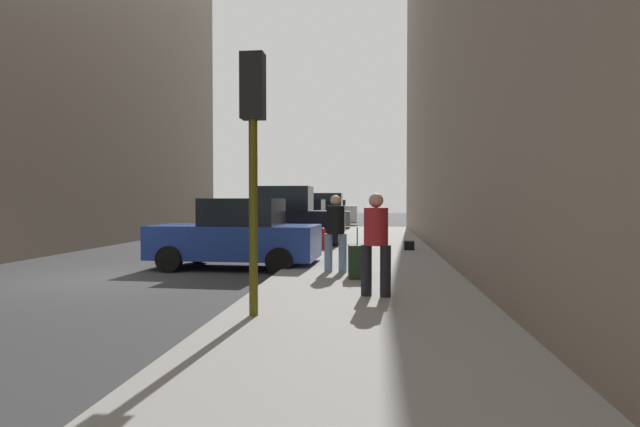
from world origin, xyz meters
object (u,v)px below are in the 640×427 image
Objects in this scene: traffic_light at (253,126)px; duffel_bag at (409,245)px; pedestrian_in_red_jacket at (376,239)px; fire_hydrant at (323,238)px; parked_blue_sedan at (237,235)px; parked_red_hatchback at (332,212)px; parked_gray_coupe at (315,216)px; pedestrian_in_jeans at (336,229)px; rolling_suitcase at (357,261)px; parked_black_suv at (279,220)px; parked_white_van at (325,211)px; parked_dark_green_sedan at (300,220)px.

traffic_light is 10.23m from duffel_bag.
fire_hydrant is at bearing 102.38° from pedestrian_in_red_jacket.
pedestrian_in_red_jacket is at bearing -49.36° from parked_blue_sedan.
traffic_light reaches higher than parked_red_hatchback.
parked_red_hatchback reaches higher than fire_hydrant.
parked_gray_coupe and parked_red_hatchback have the same top height.
fire_hydrant is 5.24m from pedestrian_in_jeans.
parked_gray_coupe is at bearing 99.54° from rolling_suitcase.
parked_black_suv is at bearing -90.00° from parked_red_hatchback.
parked_gray_coupe is at bearing 99.68° from pedestrian_in_red_jacket.
parked_gray_coupe is 12.96m from fire_hydrant.
traffic_light reaches higher than parked_black_suv.
parked_gray_coupe is 6.06× the size of fire_hydrant.
parked_white_van is 4.43× the size of rolling_suitcase.
parked_red_hatchback is at bearing 90.00° from parked_white_van.
parked_blue_sedan is 0.93× the size of parked_black_suv.
parked_white_van reaches higher than pedestrian_in_jeans.
parked_white_van is 26.41m from pedestrian_in_red_jacket.
fire_hydrant is (1.80, 3.76, -0.35)m from parked_blue_sedan.
pedestrian_in_red_jacket is at bearing -78.94° from rolling_suitcase.
duffel_bag is (2.79, 0.10, -0.21)m from fire_hydrant.
parked_blue_sedan is 1.18× the size of traffic_light.
parked_dark_green_sedan is 7.09m from fire_hydrant.
parked_white_van is 2.69× the size of pedestrian_in_red_jacket.
parked_black_suv and parked_white_van have the same top height.
traffic_light is (1.85, -27.75, 1.73)m from parked_white_van.
parked_dark_green_sedan is 15.14m from pedestrian_in_red_jacket.
fire_hydrant is at bearing 102.82° from rolling_suitcase.
pedestrian_in_red_jacket is at bearing -83.64° from parked_red_hatchback.
parked_red_hatchback is 4.10× the size of rolling_suitcase.
parked_black_suv reaches higher than rolling_suitcase.
traffic_light is 4.68m from pedestrian_in_jeans.
parked_black_suv is 6.54× the size of fire_hydrant.
pedestrian_in_red_jacket is 8.08m from duffel_bag.
pedestrian_in_red_jacket reaches higher than parked_blue_sedan.
parked_white_van reaches higher than parked_blue_sedan.
fire_hydrant is at bearing -75.24° from parked_dark_green_sedan.
parked_black_suv reaches higher than pedestrian_in_jeans.
pedestrian_in_jeans and pedestrian_in_red_jacket have the same top height.
rolling_suitcase is (3.15, -12.76, -0.36)m from parked_dark_green_sedan.
parked_blue_sedan is 2.49× the size of pedestrian_in_red_jacket.
pedestrian_in_jeans is 1.00× the size of pedestrian_in_red_jacket.
parked_white_van is at bearing 96.42° from pedestrian_in_jeans.
parked_dark_green_sedan is at bearing 102.41° from pedestrian_in_jeans.
parked_red_hatchback is 23.86m from fire_hydrant.
fire_hydrant is (1.80, -6.85, -0.35)m from parked_dark_green_sedan.
pedestrian_in_jeans is (2.64, -17.97, 0.26)m from parked_gray_coupe.
parked_dark_green_sedan is 16.51m from traffic_light.
parked_gray_coupe is at bearing 98.35° from pedestrian_in_jeans.
parked_gray_coupe is (-0.00, 16.59, 0.00)m from parked_blue_sedan.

